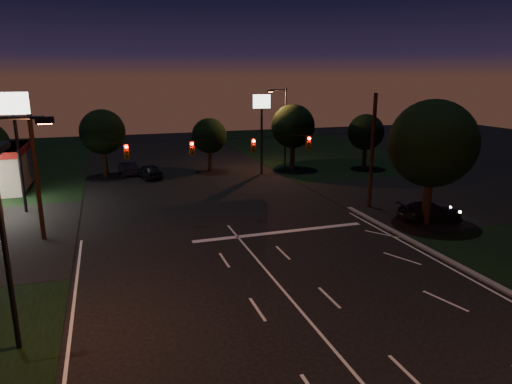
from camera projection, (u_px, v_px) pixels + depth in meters
name	position (u px, v px, depth m)	size (l,w,h in m)	color
ground	(313.00, 325.00, 19.26)	(140.00, 140.00, 0.00)	black
cross_street_right	(442.00, 196.00, 40.07)	(20.00, 16.00, 0.02)	black
stop_bar	(280.00, 232.00, 30.76)	(12.00, 0.50, 0.01)	silver
utility_pole_right	(369.00, 207.00, 36.72)	(0.30, 0.30, 9.00)	black
utility_pole_left	(44.00, 239.00, 29.43)	(0.28, 0.28, 8.00)	black
signal_span	(223.00, 146.00, 31.69)	(24.00, 0.40, 1.56)	black
pole_sign_left_near	(15.00, 122.00, 33.55)	(2.20, 0.30, 9.10)	black
pole_sign_right	(262.00, 116.00, 47.78)	(1.80, 0.30, 8.40)	black
street_light_left	(9.00, 218.00, 16.40)	(2.20, 0.35, 9.00)	black
street_light_right_far	(283.00, 122.00, 50.85)	(2.20, 0.35, 9.00)	black
tree_right_near	(431.00, 144.00, 31.34)	(6.00, 6.00, 8.76)	black
tree_far_b	(103.00, 132.00, 47.13)	(4.60, 4.60, 6.98)	black
tree_far_c	(209.00, 136.00, 49.70)	(3.80, 3.80, 5.86)	black
tree_far_d	(293.00, 127.00, 50.39)	(4.80, 4.80, 7.30)	black
tree_far_e	(365.00, 133.00, 51.13)	(4.00, 4.00, 6.18)	black
car_oncoming_a	(149.00, 171.00, 46.97)	(1.76, 4.37, 1.49)	black
car_oncoming_b	(128.00, 168.00, 48.91)	(1.47, 4.22, 1.39)	black
car_cross	(430.00, 211.00, 33.16)	(1.89, 4.65, 1.35)	black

